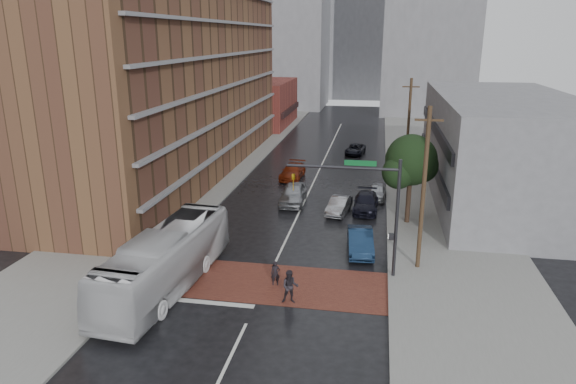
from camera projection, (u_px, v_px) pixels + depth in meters
The scene contains 24 objects.
ground at pixel (264, 287), 29.33m from camera, with size 160.00×160.00×0.00m, color black.
crosswalk at pixel (266, 283), 29.80m from camera, with size 14.00×5.00×0.02m, color brown.
sidewalk_west at pixel (210, 169), 54.78m from camera, with size 9.00×90.00×0.15m, color gray.
sidewalk_east at pixel (432, 180), 50.92m from camera, with size 9.00×90.00×0.15m, color gray.
apartment_block at pixel (176, 33), 50.19m from camera, with size 10.00×44.00×28.00m, color brown.
storefront_west at pixel (264, 103), 81.17m from camera, with size 8.00×16.00×7.00m, color maroon.
building_east at pixel (501, 148), 44.09m from camera, with size 11.00×26.00×9.00m, color gray.
distant_tower_west at pixel (280, 24), 100.45m from camera, with size 18.00×16.00×32.00m, color gray.
distant_tower_east at pixel (431, 10), 89.53m from camera, with size 16.00×14.00×36.00m, color gray.
distant_tower_center at pixel (356, 44), 115.28m from camera, with size 12.00×10.00×24.00m, color gray.
street_tree at pixel (411, 163), 37.86m from camera, with size 4.20×4.10×6.90m.
signal_mast at pixel (372, 201), 29.32m from camera, with size 6.50×0.30×7.20m.
utility_pole_near at pixel (424, 189), 30.12m from camera, with size 1.60×0.26×10.00m.
utility_pole_far at pixel (408, 130), 48.96m from camera, with size 1.60×0.26×10.00m.
transit_bus at pixel (166, 260), 28.79m from camera, with size 2.86×12.22×3.40m, color silver.
pedestrian_a at pixel (275, 273), 29.35m from camera, with size 0.53×0.35×1.46m, color black.
pedestrian_b at pixel (290, 287), 27.35m from camera, with size 0.91×0.71×1.87m, color #262127.
car_travel_a at pixel (293, 194), 43.69m from camera, with size 2.02×5.02×1.71m, color #979A9E.
car_travel_b at pixel (339, 205), 41.32m from camera, with size 1.40×4.00×1.32m, color #ABADB3.
car_travel_c at pixel (293, 171), 51.50m from camera, with size 2.00×4.92×1.43m, color maroon.
suv_travel at pixel (355, 149), 62.01m from camera, with size 2.01×4.35×1.21m, color black.
car_parked_near at pixel (360, 241), 33.87m from camera, with size 1.60×4.60×1.52m, color #142947.
car_parked_mid at pixel (366, 202), 41.95m from camera, with size 1.94×4.78×1.39m, color black.
car_parked_far at pixel (377, 191), 45.10m from camera, with size 1.50×3.74×1.27m, color #ADB1B5.
Camera 1 is at (6.00, -25.81, 13.76)m, focal length 32.00 mm.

